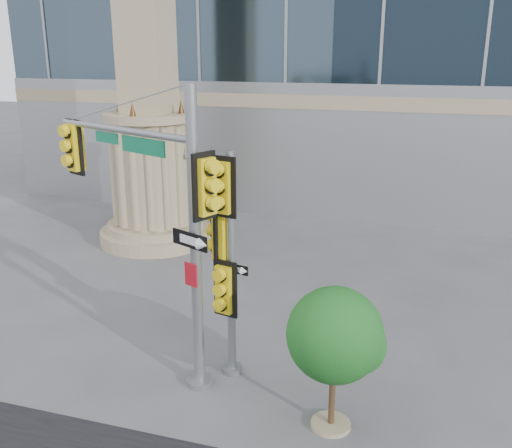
% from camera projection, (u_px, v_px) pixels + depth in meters
% --- Properties ---
extents(ground, '(120.00, 120.00, 0.00)m').
position_uv_depth(ground, '(214.00, 385.00, 13.12)').
color(ground, '#545456').
rests_on(ground, ground).
extents(monument, '(4.40, 4.40, 16.60)m').
position_uv_depth(monument, '(149.00, 101.00, 21.40)').
color(monument, tan).
rests_on(monument, ground).
extents(main_signal_pole, '(4.92, 2.53, 6.76)m').
position_uv_depth(main_signal_pole, '(157.00, 200.00, 12.69)').
color(main_signal_pole, slate).
rests_on(main_signal_pole, ground).
extents(secondary_signal_pole, '(0.92, 0.81, 5.33)m').
position_uv_depth(secondary_signal_pole, '(226.00, 249.00, 12.68)').
color(secondary_signal_pole, slate).
rests_on(secondary_signal_pole, ground).
extents(street_tree, '(1.95, 1.91, 3.04)m').
position_uv_depth(street_tree, '(337.00, 339.00, 11.10)').
color(street_tree, tan).
rests_on(street_tree, ground).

